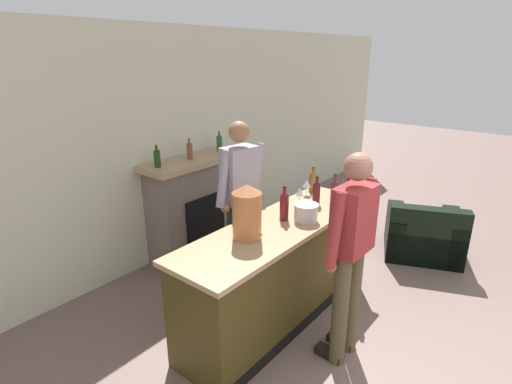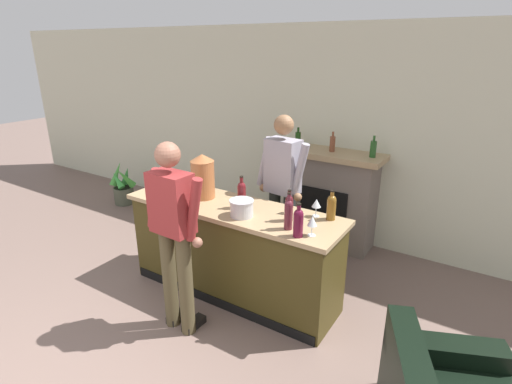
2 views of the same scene
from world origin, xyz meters
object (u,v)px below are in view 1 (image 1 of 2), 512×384
Objects in this scene: wine_bottle_port_short at (284,205)px; wine_bottle_rose_blush at (313,180)px; ice_bucket_steel at (306,212)px; armchair_black at (423,237)px; person_bartender at (240,199)px; wine_glass_back_row at (300,192)px; copper_dispenser at (247,211)px; wine_bottle_cabernet_heavy at (334,192)px; fireplace_stone at (193,206)px; wine_glass_near_bucket at (307,184)px; wine_glass_front_right at (346,188)px; wine_bottle_merlot_tall at (348,191)px; person_customer at (350,251)px; wine_bottle_riesling_slim at (316,192)px.

wine_bottle_port_short is 0.87m from wine_bottle_rose_blush.
wine_bottle_port_short is (-0.11, 0.17, 0.07)m from ice_bucket_steel.
armchair_black is 3.48× the size of wine_bottle_port_short.
person_bartender is 10.36× the size of wine_glass_back_row.
copper_dispenser is 2.03× the size of ice_bucket_steel.
person_bartender reaches higher than wine_bottle_rose_blush.
wine_bottle_rose_blush reaches higher than armchair_black.
person_bartender is at bearing 122.12° from wine_bottle_cabernet_heavy.
wine_bottle_port_short is (-2.05, 0.71, 0.88)m from armchair_black.
fireplace_stone reaches higher than wine_bottle_rose_blush.
copper_dispenser reaches higher than wine_bottle_cabernet_heavy.
wine_glass_back_row reaches higher than armchair_black.
wine_glass_near_bucket reaches higher than ice_bucket_steel.
wine_bottle_rose_blush is 0.40m from wine_glass_front_right.
wine_bottle_cabernet_heavy is at bearing 148.63° from wine_bottle_merlot_tall.
wine_bottle_port_short is (0.18, 0.76, 0.15)m from person_customer.
wine_glass_near_bucket is 0.26m from wine_glass_back_row.
wine_bottle_port_short is at bearing -2.64° from copper_dispenser.
wine_bottle_riesling_slim is 1.69× the size of wine_glass_back_row.
copper_dispenser is 1.43× the size of wine_bottle_port_short.
wine_glass_near_bucket is at bearing 31.56° from ice_bucket_steel.
wine_glass_front_right is at bearing -12.72° from wine_bottle_port_short.
wine_glass_back_row is at bearing 140.89° from wine_glass_front_right.
person_bartender is 6.17× the size of wine_bottle_merlot_tall.
copper_dispenser is at bearing 112.14° from person_customer.
wine_bottle_riesling_slim reaches higher than wine_bottle_merlot_tall.
wine_bottle_riesling_slim is (0.43, -0.65, 0.11)m from person_bartender.
wine_bottle_port_short is at bearing 76.58° from person_customer.
person_bartender is 10.54× the size of wine_glass_near_bucket.
wine_bottle_port_short is 1.89× the size of wine_glass_near_bucket.
wine_glass_front_right reaches higher than wine_glass_back_row.
fireplace_stone is 1.55m from wine_bottle_rose_blush.
wine_glass_front_right is at bearing 156.71° from armchair_black.
wine_glass_back_row is at bearing 117.48° from wine_bottle_cabernet_heavy.
fireplace_stone is 1.68m from wine_bottle_port_short.
copper_dispenser is 0.51m from wine_bottle_port_short.
wine_glass_back_row is at bearing 127.28° from wine_bottle_merlot_tall.
wine_bottle_cabernet_heavy is at bearing -1.67° from ice_bucket_steel.
armchair_black is 4.02× the size of wine_bottle_rose_blush.
wine_bottle_rose_blush is at bearing -68.15° from fireplace_stone.
wine_bottle_rose_blush is at bearing 5.06° from wine_glass_near_bucket.
wine_bottle_port_short is at bearing 124.32° from ice_bucket_steel.
fireplace_stone is 3.24× the size of copper_dispenser.
wine_bottle_merlot_tall is at bearing -8.81° from ice_bucket_steel.
wine_glass_front_right is at bearing 29.19° from person_customer.
wine_bottle_rose_blush is at bearing 36.56° from wine_bottle_riesling_slim.
wine_bottle_riesling_slim is 1.05× the size of wine_bottle_rose_blush.
copper_dispenser reaches higher than wine_glass_near_bucket.
wine_glass_near_bucket is (-0.05, 0.46, -0.01)m from wine_bottle_merlot_tall.
wine_glass_near_bucket is at bearing 95.79° from wine_bottle_merlot_tall.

